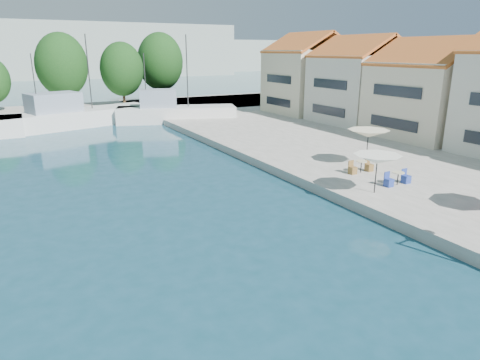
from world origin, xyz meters
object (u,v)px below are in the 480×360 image
trawler_03 (75,117)px  umbrella_white (377,159)px  trawler_04 (174,113)px  umbrella_cream (368,133)px

trawler_03 → umbrella_white: (10.80, -34.03, 1.43)m
trawler_04 → umbrella_white: trawler_04 is taller
trawler_04 → umbrella_white: bearing=-71.0°
trawler_03 → umbrella_white: trawler_03 is taller
umbrella_white → umbrella_cream: 6.07m
trawler_03 → umbrella_cream: (14.68, -29.37, 1.70)m
trawler_03 → umbrella_cream: 32.88m
trawler_04 → umbrella_white: (0.16, -31.68, 1.43)m
umbrella_white → trawler_03: bearing=107.6°
trawler_03 → trawler_04: (10.65, -2.35, 0.00)m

